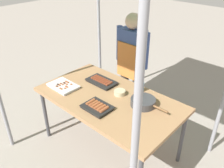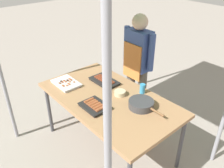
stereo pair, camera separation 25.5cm
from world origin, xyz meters
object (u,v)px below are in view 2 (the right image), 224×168
(tray_grilled_sausages, at_px, (104,81))
(drink_cup_near_edge, at_px, (142,89))
(tray_meat_skewers, at_px, (66,83))
(condiment_bowl, at_px, (120,93))
(vendor_woman, at_px, (138,60))
(stall_table, at_px, (109,101))
(tray_pork_links, at_px, (95,106))
(cooking_wok, at_px, (141,104))

(tray_grilled_sausages, distance_m, drink_cup_near_edge, 0.50)
(tray_grilled_sausages, relative_size, tray_meat_skewers, 1.06)
(condiment_bowl, distance_m, vendor_woman, 0.72)
(stall_table, height_order, tray_pork_links, tray_pork_links)
(tray_grilled_sausages, relative_size, tray_pork_links, 1.25)
(tray_meat_skewers, height_order, condiment_bowl, condiment_bowl)
(condiment_bowl, bearing_deg, tray_grilled_sausages, 171.89)
(vendor_woman, bearing_deg, tray_meat_skewers, 75.07)
(stall_table, relative_size, cooking_wok, 3.79)
(stall_table, height_order, vendor_woman, vendor_woman)
(condiment_bowl, height_order, vendor_woman, vendor_woman)
(stall_table, bearing_deg, condiment_bowl, 69.75)
(stall_table, distance_m, drink_cup_near_edge, 0.41)
(tray_meat_skewers, distance_m, tray_pork_links, 0.60)
(tray_grilled_sausages, bearing_deg, vendor_woman, 90.35)
(tray_grilled_sausages, xyz_separation_m, tray_meat_skewers, (-0.26, -0.38, -0.00))
(tray_pork_links, xyz_separation_m, cooking_wok, (0.31, 0.37, 0.02))
(tray_grilled_sausages, distance_m, tray_meat_skewers, 0.46)
(tray_grilled_sausages, distance_m, cooking_wok, 0.65)
(tray_grilled_sausages, bearing_deg, condiment_bowl, -8.11)
(condiment_bowl, relative_size, drink_cup_near_edge, 1.14)
(tray_meat_skewers, height_order, vendor_woman, vendor_woman)
(cooking_wok, bearing_deg, stall_table, -159.51)
(tray_pork_links, xyz_separation_m, condiment_bowl, (-0.01, 0.36, 0.00))
(drink_cup_near_edge, bearing_deg, tray_meat_skewers, -142.76)
(cooking_wok, bearing_deg, tray_pork_links, -129.85)
(tray_meat_skewers, xyz_separation_m, drink_cup_near_edge, (0.73, 0.55, 0.04))
(tray_pork_links, relative_size, cooking_wok, 0.69)
(stall_table, relative_size, tray_pork_links, 5.47)
(condiment_bowl, bearing_deg, drink_cup_near_edge, 58.79)
(tray_grilled_sausages, bearing_deg, cooking_wok, -3.40)
(tray_meat_skewers, xyz_separation_m, condiment_bowl, (0.59, 0.33, 0.01))
(stall_table, height_order, tray_grilled_sausages, tray_grilled_sausages)
(condiment_bowl, relative_size, vendor_woman, 0.09)
(tray_meat_skewers, bearing_deg, drink_cup_near_edge, 37.24)
(tray_grilled_sausages, bearing_deg, drink_cup_near_edge, 20.26)
(tray_pork_links, bearing_deg, stall_table, 103.26)
(stall_table, height_order, cooking_wok, cooking_wok)
(stall_table, height_order, drink_cup_near_edge, drink_cup_near_edge)
(stall_table, distance_m, vendor_woman, 0.83)
(tray_grilled_sausages, xyz_separation_m, vendor_woman, (-0.00, 0.58, 0.10))
(stall_table, distance_m, condiment_bowl, 0.16)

